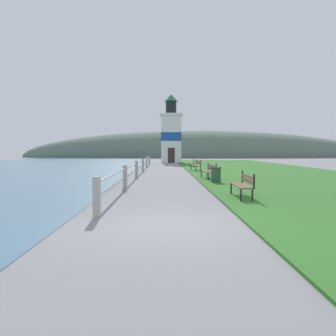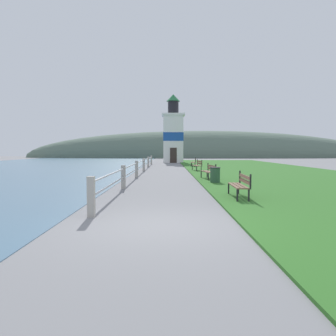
{
  "view_description": "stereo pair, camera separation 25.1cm",
  "coord_description": "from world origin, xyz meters",
  "px_view_note": "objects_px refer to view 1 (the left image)",
  "views": [
    {
      "loc": [
        -0.03,
        -7.31,
        1.72
      ],
      "look_at": [
        0.28,
        18.3,
        0.3
      ],
      "focal_mm": 35.0,
      "sensor_mm": 36.0,
      "label": 1
    },
    {
      "loc": [
        0.22,
        -7.32,
        1.72
      ],
      "look_at": [
        0.28,
        18.3,
        0.3
      ],
      "focal_mm": 35.0,
      "sensor_mm": 36.0,
      "label": 2
    }
  ],
  "objects_px": {
    "lighthouse": "(171,134)",
    "trash_bin": "(216,175)",
    "park_bench_near": "(244,184)",
    "park_bench_midway": "(210,170)",
    "park_bench_by_lighthouse": "(193,162)",
    "park_bench_far": "(197,165)"
  },
  "relations": [
    {
      "from": "park_bench_by_lighthouse",
      "to": "trash_bin",
      "type": "height_order",
      "value": "park_bench_by_lighthouse"
    },
    {
      "from": "park_bench_midway",
      "to": "lighthouse",
      "type": "distance_m",
      "value": 26.1
    },
    {
      "from": "park_bench_far",
      "to": "trash_bin",
      "type": "distance_m",
      "value": 9.56
    },
    {
      "from": "park_bench_near",
      "to": "park_bench_by_lighthouse",
      "type": "distance_m",
      "value": 21.71
    },
    {
      "from": "park_bench_near",
      "to": "park_bench_far",
      "type": "bearing_deg",
      "value": -87.65
    },
    {
      "from": "park_bench_by_lighthouse",
      "to": "lighthouse",
      "type": "bearing_deg",
      "value": -74.74
    },
    {
      "from": "park_bench_midway",
      "to": "park_bench_by_lighthouse",
      "type": "height_order",
      "value": "same"
    },
    {
      "from": "park_bench_near",
      "to": "trash_bin",
      "type": "height_order",
      "value": "park_bench_near"
    },
    {
      "from": "lighthouse",
      "to": "trash_bin",
      "type": "bearing_deg",
      "value": -86.51
    },
    {
      "from": "park_bench_by_lighthouse",
      "to": "trash_bin",
      "type": "xyz_separation_m",
      "value": [
        -0.23,
        -16.41,
        -0.12
      ]
    },
    {
      "from": "park_bench_far",
      "to": "trash_bin",
      "type": "height_order",
      "value": "park_bench_far"
    },
    {
      "from": "park_bench_far",
      "to": "lighthouse",
      "type": "xyz_separation_m",
      "value": [
        -1.68,
        18.38,
        3.32
      ]
    },
    {
      "from": "park_bench_near",
      "to": "trash_bin",
      "type": "relative_size",
      "value": 2.23
    },
    {
      "from": "trash_bin",
      "to": "park_bench_far",
      "type": "bearing_deg",
      "value": 90.15
    },
    {
      "from": "lighthouse",
      "to": "trash_bin",
      "type": "height_order",
      "value": "lighthouse"
    },
    {
      "from": "park_bench_near",
      "to": "park_bench_far",
      "type": "distance_m",
      "value": 14.85
    },
    {
      "from": "park_bench_midway",
      "to": "park_bench_by_lighthouse",
      "type": "relative_size",
      "value": 0.93
    },
    {
      "from": "park_bench_midway",
      "to": "park_bench_far",
      "type": "bearing_deg",
      "value": -97.54
    },
    {
      "from": "lighthouse",
      "to": "trash_bin",
      "type": "distance_m",
      "value": 28.2
    },
    {
      "from": "park_bench_near",
      "to": "lighthouse",
      "type": "relative_size",
      "value": 0.2
    },
    {
      "from": "park_bench_near",
      "to": "trash_bin",
      "type": "xyz_separation_m",
      "value": [
        -0.13,
        5.3,
        -0.12
      ]
    },
    {
      "from": "park_bench_near",
      "to": "park_bench_by_lighthouse",
      "type": "bearing_deg",
      "value": -88.51
    }
  ]
}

